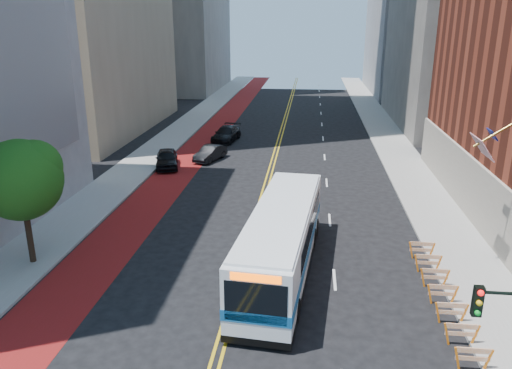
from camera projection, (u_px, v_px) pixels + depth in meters
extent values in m
plane|color=black|center=(220.00, 346.00, 20.09)|extent=(160.00, 160.00, 0.00)
cube|color=gray|center=(155.00, 152.00, 49.63)|extent=(4.00, 140.00, 0.15)
cube|color=gray|center=(401.00, 159.00, 47.15)|extent=(4.00, 140.00, 0.15)
cube|color=maroon|center=(193.00, 153.00, 49.25)|extent=(3.60, 140.00, 0.01)
cube|color=gold|center=(273.00, 156.00, 48.43)|extent=(0.14, 140.00, 0.01)
cube|color=gold|center=(277.00, 156.00, 48.40)|extent=(0.14, 140.00, 0.01)
cube|color=silver|center=(335.00, 279.00, 25.26)|extent=(0.14, 2.20, 0.01)
cube|color=silver|center=(330.00, 220.00, 32.81)|extent=(0.14, 2.20, 0.01)
cube|color=silver|center=(327.00, 183.00, 40.36)|extent=(0.14, 2.20, 0.01)
cube|color=silver|center=(325.00, 157.00, 47.92)|extent=(0.14, 2.20, 0.01)
cube|color=silver|center=(323.00, 138.00, 55.47)|extent=(0.14, 2.20, 0.01)
cube|color=silver|center=(322.00, 124.00, 63.03)|extent=(0.14, 2.20, 0.01)
cube|color=silver|center=(321.00, 113.00, 70.58)|extent=(0.14, 2.20, 0.01)
cube|color=silver|center=(320.00, 104.00, 78.13)|extent=(0.14, 2.20, 0.01)
cube|color=silver|center=(320.00, 97.00, 85.69)|extent=(0.14, 2.20, 0.01)
cube|color=silver|center=(319.00, 91.00, 93.24)|extent=(0.14, 2.20, 0.01)
cube|color=silver|center=(319.00, 86.00, 100.79)|extent=(0.14, 2.20, 0.01)
cube|color=#9E9384|center=(491.00, 208.00, 29.34)|extent=(0.50, 36.00, 4.00)
cube|color=black|center=(485.00, 216.00, 30.56)|extent=(0.35, 2.80, 2.20)
cube|color=black|center=(454.00, 181.00, 37.17)|extent=(0.35, 2.80, 2.20)
cylinder|color=#A57F33|center=(507.00, 127.00, 23.95)|extent=(2.85, 0.12, 2.05)
cube|color=#B21419|center=(482.00, 147.00, 24.37)|extent=(0.75, 1.90, 1.05)
cube|color=navy|center=(492.00, 134.00, 24.57)|extent=(0.39, 0.85, 0.52)
cube|color=orange|center=(457.00, 359.00, 18.57)|extent=(0.32, 0.06, 0.99)
cube|color=orange|center=(488.00, 361.00, 18.46)|extent=(0.32, 0.06, 0.99)
cube|color=orange|center=(474.00, 351.00, 18.39)|extent=(1.25, 0.05, 0.22)
cube|color=orange|center=(473.00, 359.00, 18.50)|extent=(1.25, 0.05, 0.18)
cube|color=orange|center=(447.00, 334.00, 20.04)|extent=(0.32, 0.06, 0.99)
cube|color=orange|center=(475.00, 336.00, 19.92)|extent=(0.32, 0.06, 0.99)
cube|color=orange|center=(462.00, 326.00, 19.85)|extent=(1.25, 0.05, 0.22)
cube|color=orange|center=(461.00, 334.00, 19.96)|extent=(1.25, 0.05, 0.18)
cube|color=orange|center=(438.00, 313.00, 21.50)|extent=(0.32, 0.06, 0.99)
cube|color=orange|center=(464.00, 314.00, 21.38)|extent=(0.32, 0.06, 0.99)
cube|color=orange|center=(452.00, 305.00, 21.32)|extent=(1.25, 0.05, 0.22)
cube|color=orange|center=(451.00, 312.00, 21.43)|extent=(1.25, 0.05, 0.18)
cube|color=orange|center=(430.00, 294.00, 22.96)|extent=(0.32, 0.06, 0.99)
cube|color=orange|center=(454.00, 295.00, 22.85)|extent=(0.32, 0.06, 0.99)
cube|color=orange|center=(443.00, 287.00, 22.78)|extent=(1.25, 0.05, 0.22)
cube|color=orange|center=(442.00, 294.00, 22.89)|extent=(1.25, 0.05, 0.18)
cube|color=orange|center=(423.00, 278.00, 24.43)|extent=(0.32, 0.06, 0.99)
cube|color=orange|center=(446.00, 279.00, 24.31)|extent=(0.32, 0.06, 0.99)
cube|color=orange|center=(435.00, 271.00, 24.24)|extent=(1.25, 0.05, 0.22)
cube|color=orange|center=(434.00, 277.00, 24.35)|extent=(1.25, 0.05, 0.18)
cube|color=orange|center=(417.00, 263.00, 25.89)|extent=(0.32, 0.06, 0.99)
cube|color=orange|center=(438.00, 264.00, 25.78)|extent=(0.32, 0.06, 0.99)
cube|color=orange|center=(428.00, 257.00, 25.71)|extent=(1.25, 0.05, 0.22)
cube|color=orange|center=(428.00, 263.00, 25.82)|extent=(1.25, 0.05, 0.18)
cube|color=orange|center=(411.00, 250.00, 27.35)|extent=(0.32, 0.06, 0.99)
cube|color=orange|center=(432.00, 251.00, 27.24)|extent=(0.32, 0.06, 0.99)
cube|color=orange|center=(422.00, 244.00, 27.17)|extent=(1.25, 0.05, 0.22)
cube|color=orange|center=(421.00, 250.00, 27.28)|extent=(1.25, 0.05, 0.18)
cylinder|color=black|center=(29.00, 234.00, 26.38)|extent=(0.32, 0.32, 3.20)
sphere|color=#164D10|center=(21.00, 180.00, 25.44)|extent=(4.20, 4.20, 4.20)
sphere|color=#164D10|center=(34.00, 167.00, 25.57)|extent=(2.80, 2.80, 2.80)
sphere|color=#164D10|center=(7.00, 174.00, 25.08)|extent=(2.40, 2.40, 2.40)
cube|color=black|center=(478.00, 301.00, 14.44)|extent=(0.28, 0.22, 0.95)
sphere|color=red|center=(481.00, 293.00, 14.20)|extent=(0.18, 0.18, 0.18)
sphere|color=yellow|center=(479.00, 303.00, 14.30)|extent=(0.18, 0.18, 0.18)
sphere|color=#0CA526|center=(478.00, 313.00, 14.41)|extent=(0.18, 0.18, 0.18)
cube|color=white|center=(281.00, 240.00, 25.25)|extent=(4.02, 13.23, 3.09)
cube|color=#13538E|center=(281.00, 248.00, 25.39)|extent=(4.07, 13.27, 0.49)
cube|color=black|center=(284.00, 224.00, 25.89)|extent=(3.71, 9.34, 1.03)
cube|color=black|center=(256.00, 303.00, 19.14)|extent=(2.48, 0.34, 1.74)
cube|color=black|center=(297.00, 191.00, 31.13)|extent=(2.26, 0.32, 1.09)
cube|color=#FF5905|center=(256.00, 278.00, 18.79)|extent=(1.97, 0.27, 0.33)
cube|color=white|center=(282.00, 210.00, 24.75)|extent=(3.82, 12.57, 0.13)
cube|color=black|center=(281.00, 267.00, 25.73)|extent=(4.06, 13.26, 0.33)
cylinder|color=black|center=(238.00, 304.00, 22.05)|extent=(0.43, 1.11, 1.09)
cylinder|color=black|center=(295.00, 311.00, 21.56)|extent=(0.43, 1.11, 1.09)
cylinder|color=black|center=(269.00, 234.00, 29.32)|extent=(0.43, 1.11, 1.09)
cylinder|color=black|center=(313.00, 238.00, 28.83)|extent=(0.43, 1.11, 1.09)
cylinder|color=black|center=(274.00, 224.00, 30.77)|extent=(0.43, 1.11, 1.09)
cylinder|color=black|center=(315.00, 227.00, 30.28)|extent=(0.43, 1.11, 1.09)
imported|color=black|center=(167.00, 158.00, 44.40)|extent=(3.08, 5.07, 1.61)
imported|color=black|center=(210.00, 153.00, 46.64)|extent=(2.73, 4.41, 1.37)
imported|color=black|center=(226.00, 134.00, 54.04)|extent=(2.91, 5.67, 1.58)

